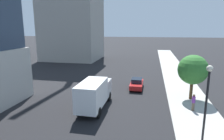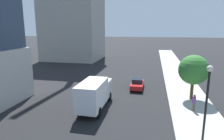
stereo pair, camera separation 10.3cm
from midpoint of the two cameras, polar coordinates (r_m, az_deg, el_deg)
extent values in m
cube|color=#B2AFA8|center=(21.04, 23.67, -12.56)|extent=(4.80, 120.00, 0.15)
cube|color=#9E9B93|center=(55.87, -11.29, 16.40)|extent=(14.52, 12.91, 25.85)
cylinder|color=black|center=(15.84, 25.84, -9.95)|extent=(0.16, 0.16, 5.44)
sphere|color=silver|center=(15.06, 26.84, 0.38)|extent=(0.44, 0.44, 0.44)
cylinder|color=brown|center=(25.31, 22.35, -5.37)|extent=(0.36, 0.36, 2.29)
sphere|color=#387F33|center=(24.73, 22.80, 0.07)|extent=(3.48, 3.48, 3.48)
cube|color=red|center=(28.28, 7.47, -4.23)|extent=(1.71, 4.19, 0.63)
cube|color=#19212D|center=(28.21, 7.52, -3.01)|extent=(1.43, 1.85, 0.56)
cylinder|color=black|center=(29.78, 6.24, -3.89)|extent=(0.22, 0.67, 0.67)
cylinder|color=black|center=(29.67, 9.13, -4.03)|extent=(0.22, 0.67, 0.67)
cylinder|color=black|center=(27.06, 5.61, -5.52)|extent=(0.22, 0.67, 0.67)
cylinder|color=black|center=(26.95, 8.80, -5.68)|extent=(0.22, 0.67, 0.67)
cube|color=silver|center=(23.43, -2.99, -5.09)|extent=(2.21, 1.93, 1.89)
cube|color=white|center=(20.12, -5.60, -7.05)|extent=(2.21, 4.81, 2.56)
cylinder|color=black|center=(24.02, -5.21, -7.32)|extent=(0.30, 1.07, 1.07)
cylinder|color=black|center=(23.54, -0.65, -7.68)|extent=(0.30, 1.07, 1.07)
cylinder|color=black|center=(19.88, -9.31, -11.68)|extent=(0.30, 1.07, 1.07)
cylinder|color=black|center=(19.30, -3.80, -12.29)|extent=(0.30, 1.07, 1.07)
cylinder|color=brown|center=(22.08, 22.80, -9.89)|extent=(0.28, 0.28, 0.87)
cylinder|color=purple|center=(21.82, 22.96, -8.01)|extent=(0.34, 0.34, 0.67)
sphere|color=brown|center=(21.67, 23.06, -6.88)|extent=(0.24, 0.24, 0.24)
camera|label=1|loc=(0.05, -89.80, 0.04)|focal=31.37mm
camera|label=2|loc=(0.05, 90.20, -0.04)|focal=31.37mm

